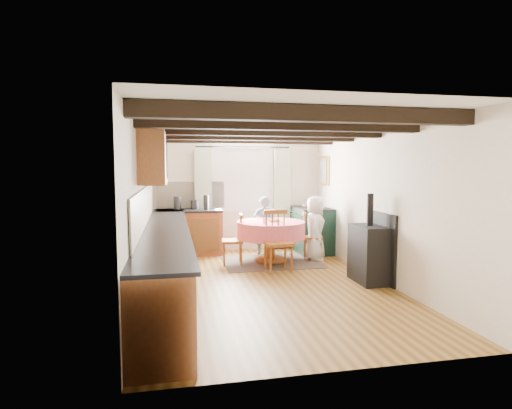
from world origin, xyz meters
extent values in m
cube|color=olive|center=(0.00, 0.00, 0.00)|extent=(3.60, 5.50, 0.00)
cube|color=white|center=(0.00, 0.00, 2.40)|extent=(3.60, 5.50, 0.00)
cube|color=silver|center=(0.00, 2.75, 1.20)|extent=(3.60, 0.00, 2.40)
cube|color=silver|center=(0.00, -2.75, 1.20)|extent=(3.60, 0.00, 2.40)
cube|color=silver|center=(-1.80, 0.00, 1.20)|extent=(0.00, 5.50, 2.40)
cube|color=silver|center=(1.80, 0.00, 1.20)|extent=(0.00, 5.50, 2.40)
cube|color=black|center=(0.00, -2.00, 2.31)|extent=(3.60, 0.16, 0.16)
cube|color=black|center=(0.00, -1.00, 2.31)|extent=(3.60, 0.16, 0.16)
cube|color=black|center=(0.00, 0.00, 2.31)|extent=(3.60, 0.16, 0.16)
cube|color=black|center=(0.00, 1.00, 2.31)|extent=(3.60, 0.16, 0.16)
cube|color=black|center=(0.00, 2.00, 2.31)|extent=(3.60, 0.16, 0.16)
cube|color=beige|center=(-1.78, 0.30, 1.20)|extent=(0.02, 4.50, 0.55)
cube|color=beige|center=(-1.00, 2.73, 1.20)|extent=(1.40, 0.02, 0.55)
cube|color=brown|center=(-1.50, 0.00, 0.44)|extent=(0.60, 5.30, 0.88)
cube|color=brown|center=(-1.05, 2.45, 0.44)|extent=(1.30, 0.60, 0.88)
cube|color=black|center=(-1.48, 0.00, 0.90)|extent=(0.64, 5.30, 0.04)
cube|color=black|center=(-1.05, 2.43, 0.90)|extent=(1.30, 0.64, 0.04)
cube|color=brown|center=(-1.63, 1.20, 1.95)|extent=(0.34, 1.80, 0.90)
cube|color=brown|center=(-1.63, -0.30, 1.90)|extent=(0.34, 0.90, 0.70)
cube|color=white|center=(0.10, 2.73, 1.60)|extent=(1.34, 0.03, 1.54)
cube|color=white|center=(0.10, 2.74, 1.60)|extent=(1.20, 0.01, 1.40)
cube|color=#B2C697|center=(-0.75, 2.65, 1.10)|extent=(0.35, 0.10, 2.10)
cube|color=#B2C697|center=(0.95, 2.65, 1.10)|extent=(0.35, 0.10, 2.10)
cylinder|color=black|center=(0.10, 2.65, 2.20)|extent=(2.00, 0.03, 0.03)
cube|color=gold|center=(1.77, 2.30, 1.70)|extent=(0.04, 0.50, 0.60)
cylinder|color=silver|center=(1.05, 2.72, 1.70)|extent=(0.30, 0.02, 0.30)
cube|color=brown|center=(0.41, 1.45, 0.01)|extent=(1.76, 1.37, 0.01)
imported|color=slate|center=(0.43, 2.15, 0.59)|extent=(0.45, 0.30, 1.19)
imported|color=silver|center=(1.29, 1.47, 0.61)|extent=(0.53, 0.68, 1.23)
imported|color=silver|center=(0.48, 1.41, 0.79)|extent=(0.26, 0.26, 0.05)
imported|color=silver|center=(0.43, 1.42, 0.79)|extent=(0.25, 0.25, 0.05)
imported|color=silver|center=(0.25, 1.18, 0.82)|extent=(0.15, 0.15, 0.10)
cylinder|color=#262628|center=(-1.28, 2.50, 1.05)|extent=(0.15, 0.15, 0.26)
cylinder|color=#262628|center=(-0.93, 2.51, 1.01)|extent=(0.17, 0.17, 0.18)
cylinder|color=#262628|center=(-0.71, 2.34, 1.07)|extent=(0.11, 0.11, 0.30)
camera|label=1|loc=(-1.38, -6.01, 1.78)|focal=29.12mm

